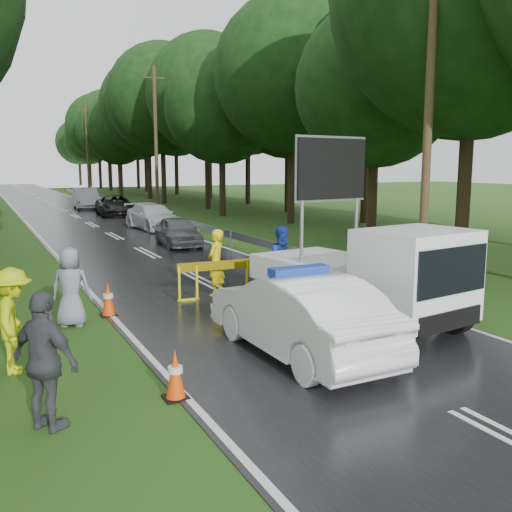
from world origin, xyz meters
TOP-DOWN VIEW (x-y plane):
  - ground at (0.00, 0.00)m, footprint 160.00×160.00m
  - road at (0.00, 30.00)m, footprint 7.00×140.00m
  - guardrail at (3.70, 29.67)m, footprint 0.12×60.06m
  - utility_pole_near at (5.20, 2.00)m, footprint 1.40×0.24m
  - utility_pole_mid at (5.20, 28.00)m, footprint 1.40×0.24m
  - utility_pole_far at (5.20, 54.00)m, footprint 1.40×0.24m
  - police_sedan at (-0.80, -1.35)m, footprint 1.73×4.66m
  - work_truck at (1.60, -0.32)m, footprint 3.00×5.43m
  - barrier at (-0.30, 3.49)m, footprint 2.45×0.17m
  - officer at (-0.32, 3.87)m, footprint 0.78×0.76m
  - civilian at (1.28, 3.00)m, footprint 0.93×0.73m
  - bystander_left at (-5.60, 0.00)m, footprint 0.80×1.24m
  - bystander_mid at (-5.35, -2.50)m, footprint 1.04×1.17m
  - bystander_right at (-4.29, 2.50)m, footprint 1.02×0.88m
  - queue_car_first at (1.78, 13.41)m, footprint 1.82×3.88m
  - queue_car_second at (2.60, 20.06)m, footprint 2.39×4.90m
  - queue_car_third at (2.60, 29.31)m, footprint 2.80×5.26m
  - queue_car_fourth at (1.84, 36.38)m, footprint 2.07×5.10m
  - cone_near_left at (-3.50, -2.29)m, footprint 0.37×0.37m
  - cone_center at (-1.00, 0.64)m, footprint 0.33×0.33m
  - cone_far at (1.40, 4.01)m, footprint 0.38×0.38m
  - cone_left_mid at (-3.40, 3.00)m, footprint 0.38×0.38m
  - cone_right at (3.21, 4.50)m, footprint 0.38×0.38m

SIDE VIEW (x-z plane):
  - ground at x=0.00m, z-range 0.00..0.00m
  - road at x=0.00m, z-range 0.00..0.02m
  - cone_center at x=-1.00m, z-range -0.01..0.69m
  - cone_near_left at x=-3.50m, z-range -0.01..0.77m
  - cone_left_mid at x=-3.40m, z-range -0.01..0.79m
  - cone_right at x=3.21m, z-range -0.01..0.80m
  - cone_far at x=1.40m, z-range -0.01..0.80m
  - guardrail at x=3.70m, z-range 0.20..0.90m
  - queue_car_first at x=1.78m, z-range 0.00..1.29m
  - queue_car_second at x=2.60m, z-range 0.00..1.37m
  - queue_car_third at x=2.60m, z-range 0.00..1.41m
  - police_sedan at x=-0.80m, z-range -0.07..1.60m
  - barrier at x=-0.30m, z-range 0.26..1.27m
  - queue_car_fourth at x=1.84m, z-range 0.00..1.65m
  - bystander_right at x=-4.29m, z-range 0.00..1.76m
  - officer at x=-0.32m, z-range 0.00..1.81m
  - bystander_left at x=-5.60m, z-range 0.00..1.82m
  - civilian at x=1.28m, z-range 0.00..1.90m
  - bystander_mid at x=-5.35m, z-range 0.00..1.90m
  - work_truck at x=1.60m, z-range -0.94..3.17m
  - utility_pole_near at x=5.20m, z-range 0.06..10.06m
  - utility_pole_mid at x=5.20m, z-range 0.06..10.06m
  - utility_pole_far at x=5.20m, z-range 0.06..10.06m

